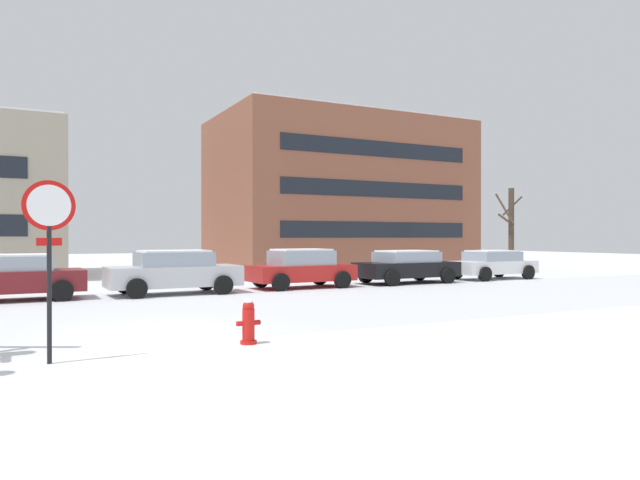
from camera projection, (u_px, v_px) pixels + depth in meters
name	position (u px, v px, depth m)	size (l,w,h in m)	color
ground_plane	(146.00, 337.00, 11.15)	(120.00, 120.00, 0.00)	white
road_surface	(120.00, 316.00, 14.06)	(80.00, 8.55, 0.00)	silver
stop_sign	(49.00, 235.00, 8.80)	(0.75, 0.13, 2.77)	black
fire_hydrant	(248.00, 321.00, 10.43)	(0.44, 0.30, 0.80)	red
parked_car_maroon	(11.00, 277.00, 17.44)	(4.14, 2.11, 1.40)	maroon
parked_car_silver	(174.00, 272.00, 19.50)	(4.35, 2.14, 1.47)	silver
parked_car_red	(301.00, 268.00, 21.93)	(3.96, 2.08, 1.46)	red
parked_car_black	(407.00, 266.00, 24.16)	(4.37, 2.18, 1.36)	black
parked_car_white	(492.00, 264.00, 26.48)	(4.12, 2.08, 1.31)	white
tree_far_right	(511.00, 228.00, 31.55)	(1.42, 1.41, 4.56)	#423326
building_far_right	(339.00, 194.00, 37.81)	(15.46, 9.55, 9.42)	brown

